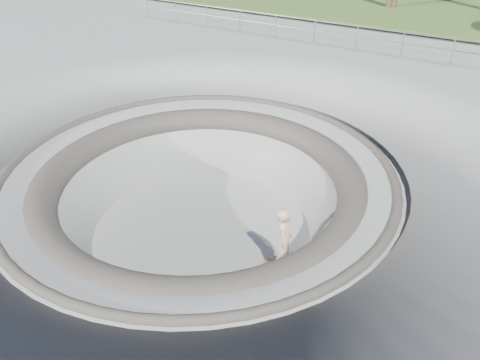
% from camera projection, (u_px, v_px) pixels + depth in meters
% --- Properties ---
extents(ground, '(180.00, 180.00, 0.00)m').
position_uv_depth(ground, '(199.00, 171.00, 12.19)').
color(ground, gray).
rests_on(ground, ground).
extents(skate_bowl, '(14.00, 14.00, 4.10)m').
position_uv_depth(skate_bowl, '(202.00, 226.00, 13.16)').
color(skate_bowl, gray).
rests_on(skate_bowl, ground).
extents(safety_railing, '(25.00, 0.06, 1.03)m').
position_uv_depth(safety_railing, '(357.00, 37.00, 20.54)').
color(safety_railing, gray).
rests_on(safety_railing, ground).
extents(skateboard, '(0.91, 0.26, 0.09)m').
position_uv_depth(skateboard, '(282.00, 268.00, 11.72)').
color(skateboard, olive).
rests_on(skateboard, ground).
extents(skater, '(0.63, 0.75, 1.76)m').
position_uv_depth(skater, '(284.00, 240.00, 11.24)').
color(skater, '#DCAD8E').
rests_on(skater, skateboard).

